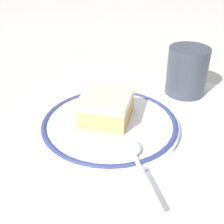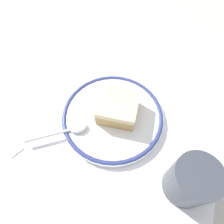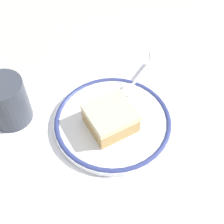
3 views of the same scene
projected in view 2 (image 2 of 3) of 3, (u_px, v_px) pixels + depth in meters
ground_plane at (97, 113)px, 0.45m from camera, size 2.40×2.40×0.00m
placemat at (97, 113)px, 0.45m from camera, size 0.54×0.41×0.00m
plate at (112, 118)px, 0.43m from camera, size 0.22×0.22×0.01m
cake_slice at (118, 108)px, 0.41m from camera, size 0.09×0.09×0.04m
spoon at (72, 129)px, 0.41m from camera, size 0.11×0.09×0.01m
cup at (190, 182)px, 0.34m from camera, size 0.08×0.08×0.09m
napkin at (191, 118)px, 0.44m from camera, size 0.17×0.17×0.00m
sugar_packet at (11, 144)px, 0.41m from camera, size 0.06×0.05×0.01m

